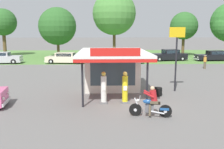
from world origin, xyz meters
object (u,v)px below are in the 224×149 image
at_px(parked_car_back_row_far_left, 125,58).
at_px(roadside_pole_sign, 177,48).
at_px(parked_car_back_row_left, 1,58).
at_px(parked_car_back_row_far_right, 66,58).
at_px(motorcycle_with_rider, 151,104).
at_px(parked_car_back_row_centre_left, 169,55).
at_px(spare_tire_stack, 158,92).
at_px(parked_car_back_row_centre_right, 214,56).
at_px(gas_pump_offside, 125,89).
at_px(gas_pump_nearside, 104,89).
at_px(bystander_strolling_foreground, 205,62).

distance_m(parked_car_back_row_far_left, roadside_pole_sign, 16.20).
bearing_deg(parked_car_back_row_left, parked_car_back_row_far_right, -0.14).
height_order(motorcycle_with_rider, roadside_pole_sign, roadside_pole_sign).
bearing_deg(parked_car_back_row_far_right, roadside_pole_sign, -57.74).
xyz_separation_m(parked_car_back_row_centre_left, spare_tire_stack, (-5.96, -19.94, -0.46)).
bearing_deg(parked_car_back_row_centre_right, roadside_pole_sign, -121.05).
xyz_separation_m(gas_pump_offside, parked_car_back_row_far_right, (-6.29, 18.97, -0.20)).
distance_m(gas_pump_offside, parked_car_back_row_left, 24.07).
distance_m(gas_pump_nearside, bystander_strolling_foreground, 17.78).
distance_m(parked_car_back_row_far_right, parked_car_back_row_far_left, 7.95).
bearing_deg(parked_car_back_row_left, gas_pump_offside, -52.07).
distance_m(motorcycle_with_rider, bystander_strolling_foreground, 18.42).
height_order(parked_car_back_row_left, roadside_pole_sign, roadside_pole_sign).
height_order(motorcycle_with_rider, bystander_strolling_foreground, motorcycle_with_rider).
relative_size(parked_car_back_row_left, parked_car_back_row_far_left, 1.07).
distance_m(gas_pump_nearside, parked_car_back_row_left, 23.31).
xyz_separation_m(motorcycle_with_rider, parked_car_back_row_far_left, (0.55, 21.23, 0.01)).
bearing_deg(parked_car_back_row_left, motorcycle_with_rider, -53.46).
relative_size(parked_car_back_row_centre_left, parked_car_back_row_left, 1.04).
relative_size(motorcycle_with_rider, bystander_strolling_foreground, 1.37).
xyz_separation_m(gas_pump_nearside, parked_car_back_row_left, (-13.52, 18.99, -0.17)).
xyz_separation_m(parked_car_back_row_left, bystander_strolling_foreground, (25.13, -5.52, 0.11)).
bearing_deg(motorcycle_with_rider, parked_car_back_row_centre_right, 59.81).
height_order(parked_car_back_row_centre_right, roadside_pole_sign, roadside_pole_sign).
distance_m(parked_car_back_row_centre_left, parked_car_back_row_centre_right, 6.60).
bearing_deg(parked_car_back_row_centre_left, roadside_pole_sign, -103.35).
xyz_separation_m(bystander_strolling_foreground, roadside_pole_sign, (-6.47, -10.57, 2.30)).
xyz_separation_m(parked_car_back_row_centre_left, parked_car_back_row_far_right, (-14.58, -2.62, -0.06)).
xyz_separation_m(gas_pump_offside, roadside_pole_sign, (3.86, 2.89, 2.25)).
distance_m(gas_pump_offside, spare_tire_stack, 2.91).
bearing_deg(spare_tire_stack, parked_car_back_row_left, 134.64).
height_order(parked_car_back_row_centre_right, spare_tire_stack, parked_car_back_row_centre_right).
relative_size(motorcycle_with_rider, parked_car_back_row_far_left, 0.42).
distance_m(gas_pump_nearside, roadside_pole_sign, 6.30).
bearing_deg(parked_car_back_row_far_right, spare_tire_stack, -63.54).
relative_size(parked_car_back_row_far_left, bystander_strolling_foreground, 3.24).
xyz_separation_m(parked_car_back_row_left, spare_tire_stack, (17.13, -17.35, -0.44)).
height_order(gas_pump_offside, parked_car_back_row_centre_right, gas_pump_offside).
height_order(motorcycle_with_rider, parked_car_back_row_left, motorcycle_with_rider).
height_order(parked_car_back_row_far_right, parked_car_back_row_far_left, parked_car_back_row_far_right).
relative_size(motorcycle_with_rider, parked_car_back_row_far_right, 0.38).
bearing_deg(parked_car_back_row_far_left, spare_tire_stack, -87.74).
bearing_deg(parked_car_back_row_centre_right, motorcycle_with_rider, -120.19).
distance_m(motorcycle_with_rider, parked_car_back_row_centre_left, 25.11).
relative_size(parked_car_back_row_left, roadside_pole_sign, 1.18).
xyz_separation_m(motorcycle_with_rider, parked_car_back_row_far_right, (-7.40, 21.44, 0.02)).
xyz_separation_m(parked_car_back_row_far_right, roadside_pole_sign, (10.15, -16.08, 2.44)).
distance_m(gas_pump_offside, parked_car_back_row_far_right, 19.98).
distance_m(motorcycle_with_rider, spare_tire_stack, 4.31).
relative_size(gas_pump_offside, motorcycle_with_rider, 0.90).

